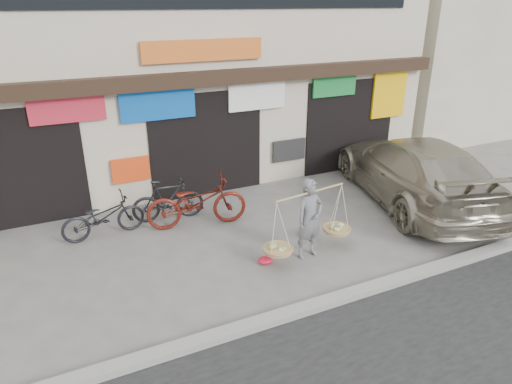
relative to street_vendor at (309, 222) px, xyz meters
name	(u,v)px	position (x,y,z in m)	size (l,w,h in m)	color
ground	(268,252)	(-0.68, 0.47, -0.77)	(70.00, 70.00, 0.00)	slate
kerb	(321,304)	(-0.68, -1.53, -0.71)	(70.00, 0.25, 0.12)	gray
shophouse_block	(170,50)	(-0.68, 6.88, 2.68)	(14.00, 6.32, 7.00)	beige
neighbor_east	(477,41)	(12.82, 7.47, 2.43)	(12.00, 7.00, 6.40)	beige
street_vendor	(309,222)	(0.00, 0.00, 0.00)	(2.06, 0.77, 1.66)	slate
bike_0	(103,217)	(-3.57, 2.65, -0.30)	(0.62, 1.77, 0.93)	black
bike_1	(168,200)	(-2.08, 2.85, -0.26)	(0.47, 1.67, 1.01)	black
bike_2	(197,202)	(-1.57, 2.25, -0.17)	(0.79, 2.26, 1.19)	#5D180F
suv	(413,170)	(3.86, 1.27, 0.06)	(3.73, 6.13, 1.66)	#A19882
red_bag	(265,260)	(-0.91, 0.11, -0.70)	(0.31, 0.25, 0.14)	red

